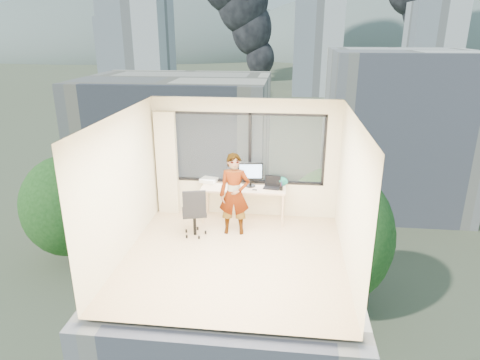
# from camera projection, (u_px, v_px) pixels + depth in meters

# --- Properties ---
(floor) EXTENTS (4.00, 4.00, 0.01)m
(floor) POSITION_uv_depth(u_px,v_px,m) (234.00, 257.00, 7.77)
(floor) COLOR beige
(floor) RESTS_ON ground
(ceiling) EXTENTS (4.00, 4.00, 0.01)m
(ceiling) POSITION_uv_depth(u_px,v_px,m) (233.00, 117.00, 6.90)
(ceiling) COLOR white
(ceiling) RESTS_ON ground
(wall_front) EXTENTS (4.00, 0.01, 2.60)m
(wall_front) POSITION_uv_depth(u_px,v_px,m) (213.00, 247.00, 5.46)
(wall_front) COLOR beige
(wall_front) RESTS_ON ground
(wall_left) EXTENTS (0.01, 4.00, 2.60)m
(wall_left) POSITION_uv_depth(u_px,v_px,m) (122.00, 186.00, 7.55)
(wall_left) COLOR beige
(wall_left) RESTS_ON ground
(wall_right) EXTENTS (0.01, 4.00, 2.60)m
(wall_right) POSITION_uv_depth(u_px,v_px,m) (352.00, 196.00, 7.12)
(wall_right) COLOR beige
(wall_right) RESTS_ON ground
(window_wall) EXTENTS (3.30, 0.16, 1.55)m
(window_wall) POSITION_uv_depth(u_px,v_px,m) (248.00, 148.00, 9.13)
(window_wall) COLOR black
(window_wall) RESTS_ON ground
(curtain) EXTENTS (0.45, 0.14, 2.30)m
(curtain) POSITION_uv_depth(u_px,v_px,m) (167.00, 164.00, 9.33)
(curtain) COLOR beige
(curtain) RESTS_ON floor
(desk) EXTENTS (1.80, 0.60, 0.75)m
(desk) POSITION_uv_depth(u_px,v_px,m) (244.00, 203.00, 9.20)
(desk) COLOR beige
(desk) RESTS_ON floor
(chair) EXTENTS (0.66, 0.66, 1.05)m
(chair) POSITION_uv_depth(u_px,v_px,m) (194.00, 211.00, 8.46)
(chair) COLOR black
(chair) RESTS_ON floor
(person) EXTENTS (0.64, 0.44, 1.67)m
(person) POSITION_uv_depth(u_px,v_px,m) (234.00, 194.00, 8.46)
(person) COLOR #2D2D33
(person) RESTS_ON floor
(monitor) EXTENTS (0.54, 0.18, 0.53)m
(monitor) POSITION_uv_depth(u_px,v_px,m) (250.00, 174.00, 9.05)
(monitor) COLOR black
(monitor) RESTS_ON desk
(game_console) EXTENTS (0.41, 0.37, 0.08)m
(game_console) POSITION_uv_depth(u_px,v_px,m) (209.00, 180.00, 9.39)
(game_console) COLOR white
(game_console) RESTS_ON desk
(laptop) EXTENTS (0.39, 0.40, 0.22)m
(laptop) POSITION_uv_depth(u_px,v_px,m) (272.00, 183.00, 9.00)
(laptop) COLOR black
(laptop) RESTS_ON desk
(cellphone) EXTENTS (0.10, 0.06, 0.01)m
(cellphone) POSITION_uv_depth(u_px,v_px,m) (255.00, 190.00, 8.92)
(cellphone) COLOR black
(cellphone) RESTS_ON desk
(pen_cup) EXTENTS (0.09, 0.09, 0.09)m
(pen_cup) POSITION_uv_depth(u_px,v_px,m) (281.00, 188.00, 8.90)
(pen_cup) COLOR black
(pen_cup) RESTS_ON desk
(handbag) EXTENTS (0.28, 0.16, 0.21)m
(handbag) POSITION_uv_depth(u_px,v_px,m) (281.00, 181.00, 9.12)
(handbag) COLOR #0E5452
(handbag) RESTS_ON desk
(exterior_ground) EXTENTS (400.00, 400.00, 0.04)m
(exterior_ground) POSITION_uv_depth(u_px,v_px,m) (287.00, 93.00, 124.75)
(exterior_ground) COLOR #515B3D
(exterior_ground) RESTS_ON ground
(near_bldg_a) EXTENTS (16.00, 12.00, 14.00)m
(near_bldg_a) POSITION_uv_depth(u_px,v_px,m) (179.00, 155.00, 39.17)
(near_bldg_a) COLOR beige
(near_bldg_a) RESTS_ON exterior_ground
(near_bldg_b) EXTENTS (14.00, 13.00, 16.00)m
(near_bldg_b) POSITION_uv_depth(u_px,v_px,m) (396.00, 130.00, 44.04)
(near_bldg_b) COLOR silver
(near_bldg_b) RESTS_ON exterior_ground
(far_tower_a) EXTENTS (14.00, 14.00, 28.00)m
(far_tower_a) POSITION_uv_depth(u_px,v_px,m) (139.00, 46.00, 100.45)
(far_tower_a) COLOR silver
(far_tower_a) RESTS_ON exterior_ground
(far_tower_b) EXTENTS (13.00, 13.00, 30.00)m
(far_tower_b) POSITION_uv_depth(u_px,v_px,m) (317.00, 40.00, 118.84)
(far_tower_b) COLOR silver
(far_tower_b) RESTS_ON exterior_ground
(far_tower_c) EXTENTS (15.00, 15.00, 26.00)m
(far_tower_c) POSITION_uv_depth(u_px,v_px,m) (432.00, 45.00, 134.20)
(far_tower_c) COLOR silver
(far_tower_c) RESTS_ON exterior_ground
(far_tower_d) EXTENTS (16.00, 14.00, 22.00)m
(far_tower_d) POSITION_uv_depth(u_px,v_px,m) (124.00, 49.00, 155.64)
(far_tower_d) COLOR silver
(far_tower_d) RESTS_ON exterior_ground
(hill_a) EXTENTS (288.00, 216.00, 90.00)m
(hill_a) POSITION_uv_depth(u_px,v_px,m) (132.00, 54.00, 324.90)
(hill_a) COLOR slate
(hill_a) RESTS_ON exterior_ground
(hill_b) EXTENTS (300.00, 220.00, 96.00)m
(hill_b) POSITION_uv_depth(u_px,v_px,m) (432.00, 56.00, 301.00)
(hill_b) COLOR slate
(hill_b) RESTS_ON exterior_ground
(tree_a) EXTENTS (7.00, 7.00, 8.00)m
(tree_a) POSITION_uv_depth(u_px,v_px,m) (69.00, 216.00, 33.45)
(tree_a) COLOR #1D4B19
(tree_a) RESTS_ON exterior_ground
(tree_b) EXTENTS (7.60, 7.60, 9.00)m
(tree_b) POSITION_uv_depth(u_px,v_px,m) (332.00, 250.00, 27.37)
(tree_b) COLOR #1D4B19
(tree_b) RESTS_ON exterior_ground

